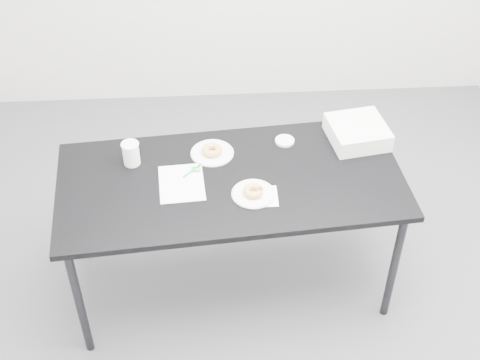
{
  "coord_description": "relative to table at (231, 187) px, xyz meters",
  "views": [
    {
      "loc": [
        -0.18,
        -2.36,
        2.95
      ],
      "look_at": [
        -0.03,
        0.02,
        0.85
      ],
      "focal_mm": 50.0,
      "sensor_mm": 36.0,
      "label": 1
    }
  ],
  "objects": [
    {
      "name": "floor",
      "position": [
        0.07,
        -0.11,
        -0.72
      ],
      "size": [
        4.0,
        4.0,
        0.0
      ],
      "primitive_type": "plane",
      "color": "#46464A",
      "rests_on": "ground"
    },
    {
      "name": "table",
      "position": [
        0.0,
        0.0,
        0.0
      ],
      "size": [
        1.77,
        0.94,
        0.78
      ],
      "rotation": [
        0.0,
        0.0,
        0.08
      ],
      "color": "black",
      "rests_on": "floor"
    },
    {
      "name": "scorecard",
      "position": [
        -0.24,
        -0.02,
        0.06
      ],
      "size": [
        0.24,
        0.29,
        0.0
      ],
      "primitive_type": "cube",
      "rotation": [
        0.0,
        0.0,
        0.07
      ],
      "color": "white",
      "rests_on": "table"
    },
    {
      "name": "logo_patch",
      "position": [
        -0.17,
        0.08,
        0.06
      ],
      "size": [
        0.05,
        0.05,
        0.0
      ],
      "primitive_type": "cube",
      "rotation": [
        0.0,
        0.0,
        0.07
      ],
      "color": "green",
      "rests_on": "scorecard"
    },
    {
      "name": "pen",
      "position": [
        -0.19,
        0.07,
        0.07
      ],
      "size": [
        0.09,
        0.1,
        0.01
      ],
      "primitive_type": "cylinder",
      "rotation": [
        0.0,
        1.57,
        0.82
      ],
      "color": "#0B7D7F",
      "rests_on": "scorecard"
    },
    {
      "name": "napkin",
      "position": [
        0.14,
        -0.14,
        0.06
      ],
      "size": [
        0.15,
        0.15,
        0.0
      ],
      "primitive_type": "cube",
      "rotation": [
        0.0,
        0.0,
        -0.01
      ],
      "color": "white",
      "rests_on": "table"
    },
    {
      "name": "plate_near",
      "position": [
        0.1,
        -0.12,
        0.06
      ],
      "size": [
        0.21,
        0.21,
        0.01
      ],
      "primitive_type": "cylinder",
      "color": "white",
      "rests_on": "napkin"
    },
    {
      "name": "donut_near",
      "position": [
        0.1,
        -0.12,
        0.08
      ],
      "size": [
        0.11,
        0.11,
        0.03
      ],
      "primitive_type": "torus",
      "rotation": [
        0.0,
        0.0,
        -0.15
      ],
      "color": "gold",
      "rests_on": "plate_near"
    },
    {
      "name": "plate_far",
      "position": [
        -0.09,
        0.2,
        0.06
      ],
      "size": [
        0.22,
        0.22,
        0.01
      ],
      "primitive_type": "cylinder",
      "color": "white",
      "rests_on": "table"
    },
    {
      "name": "donut_far",
      "position": [
        -0.09,
        0.2,
        0.08
      ],
      "size": [
        0.11,
        0.11,
        0.03
      ],
      "primitive_type": "torus",
      "rotation": [
        0.0,
        0.0,
        0.03
      ],
      "color": "gold",
      "rests_on": "plate_far"
    },
    {
      "name": "coffee_cup",
      "position": [
        -0.49,
        0.15,
        0.12
      ],
      "size": [
        0.08,
        0.08,
        0.13
      ],
      "primitive_type": "cylinder",
      "color": "white",
      "rests_on": "table"
    },
    {
      "name": "cup_lid",
      "position": [
        0.3,
        0.28,
        0.07
      ],
      "size": [
        0.1,
        0.1,
        0.01
      ],
      "primitive_type": "cylinder",
      "color": "white",
      "rests_on": "table"
    },
    {
      "name": "bakery_box",
      "position": [
        0.68,
        0.27,
        0.11
      ],
      "size": [
        0.33,
        0.33,
        0.1
      ],
      "primitive_type": "cube",
      "rotation": [
        0.0,
        0.0,
        0.17
      ],
      "color": "white",
      "rests_on": "table"
    }
  ]
}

